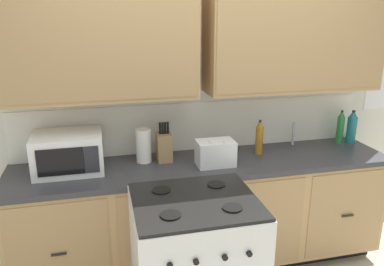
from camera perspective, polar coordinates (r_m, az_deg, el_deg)
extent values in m
cube|color=silver|center=(3.17, 0.39, 3.27)|extent=(4.09, 0.05, 2.48)
cube|color=white|center=(3.18, 0.51, 1.00)|extent=(2.89, 0.01, 0.40)
cube|color=tan|center=(2.79, -14.12, 14.37)|extent=(1.40, 0.34, 0.95)
cube|color=#A58052|center=(2.62, -14.11, 14.20)|extent=(1.37, 0.01, 0.89)
cube|color=tan|center=(3.16, 15.04, 14.62)|extent=(1.40, 0.34, 0.95)
cube|color=#A58052|center=(3.01, 16.64, 14.37)|extent=(1.37, 0.01, 0.89)
cube|color=black|center=(3.41, 1.60, -17.70)|extent=(2.83, 0.48, 0.10)
cube|color=tan|center=(3.16, 1.81, -11.51)|extent=(2.89, 0.60, 0.77)
cube|color=#A88354|center=(2.83, -19.02, -16.31)|extent=(0.67, 0.01, 0.71)
cube|color=black|center=(2.82, -19.04, -16.58)|extent=(0.10, 0.01, 0.01)
cube|color=#A88354|center=(2.83, -3.83, -15.22)|extent=(0.67, 0.01, 0.71)
cube|color=black|center=(2.83, -3.77, -15.48)|extent=(0.10, 0.01, 0.01)
cube|color=#A88354|center=(3.02, 10.21, -13.28)|extent=(0.67, 0.01, 0.71)
cube|color=black|center=(3.01, 10.31, -13.51)|extent=(0.10, 0.01, 0.01)
cube|color=#A88354|center=(3.35, 21.84, -11.05)|extent=(0.67, 0.01, 0.71)
cube|color=black|center=(3.34, 21.97, -11.25)|extent=(0.10, 0.01, 0.01)
cube|color=#333338|center=(2.98, 1.89, -4.64)|extent=(2.92, 0.63, 0.04)
cube|color=#A8AAAF|center=(3.32, 15.99, -2.91)|extent=(0.56, 0.38, 0.02)
cube|color=black|center=(2.36, 0.48, -9.97)|extent=(0.74, 0.65, 0.02)
cylinder|color=black|center=(2.18, -3.18, -12.03)|extent=(0.12, 0.12, 0.01)
cylinder|color=black|center=(2.26, 5.99, -10.93)|extent=(0.12, 0.12, 0.01)
cylinder|color=black|center=(2.46, -4.55, -8.43)|extent=(0.12, 0.12, 0.01)
cylinder|color=black|center=(2.53, 3.58, -7.61)|extent=(0.12, 0.12, 0.01)
cylinder|color=black|center=(2.13, -3.26, -18.96)|extent=(0.03, 0.02, 0.03)
cylinder|color=black|center=(2.15, 0.61, -18.47)|extent=(0.03, 0.02, 0.03)
cylinder|color=black|center=(2.19, 4.88, -17.83)|extent=(0.03, 0.02, 0.03)
cylinder|color=black|center=(2.23, 8.46, -17.22)|extent=(0.03, 0.02, 0.03)
cube|color=white|center=(2.90, -17.75, -2.73)|extent=(0.48, 0.36, 0.28)
cube|color=black|center=(2.74, -18.81, -4.09)|extent=(0.31, 0.01, 0.19)
cube|color=#28282D|center=(2.72, -14.56, -3.81)|extent=(0.10, 0.01, 0.19)
cube|color=white|center=(2.89, 3.47, -2.96)|extent=(0.28, 0.18, 0.19)
cube|color=black|center=(2.84, 2.54, -1.32)|extent=(0.02, 0.13, 0.01)
cube|color=black|center=(2.87, 4.46, -1.17)|extent=(0.02, 0.13, 0.01)
cube|color=#9C794E|center=(2.97, -4.13, -2.07)|extent=(0.11, 0.14, 0.22)
cylinder|color=black|center=(2.91, -4.75, 0.70)|extent=(0.02, 0.02, 0.09)
cylinder|color=black|center=(2.91, -4.36, 0.72)|extent=(0.02, 0.02, 0.09)
cylinder|color=black|center=(2.91, -3.97, 0.75)|extent=(0.02, 0.02, 0.09)
cylinder|color=black|center=(2.92, -3.58, 0.78)|extent=(0.02, 0.02, 0.09)
cylinder|color=#B2B5BA|center=(3.43, 14.70, -0.10)|extent=(0.02, 0.02, 0.20)
cylinder|color=white|center=(2.96, -7.16, -1.85)|extent=(0.12, 0.12, 0.26)
cylinder|color=#237A38|center=(3.60, 20.98, 0.43)|extent=(0.06, 0.06, 0.23)
cone|color=#237A38|center=(3.57, 21.24, 2.66)|extent=(0.06, 0.06, 0.06)
cylinder|color=black|center=(3.56, 21.27, 2.99)|extent=(0.02, 0.02, 0.02)
cylinder|color=#1E707A|center=(3.63, 22.44, 0.40)|extent=(0.08, 0.08, 0.23)
cone|color=#1E707A|center=(3.60, 22.71, 2.63)|extent=(0.07, 0.07, 0.06)
cylinder|color=black|center=(3.59, 22.75, 2.96)|extent=(0.03, 0.03, 0.02)
cylinder|color=#9E6619|center=(3.15, 9.87, -1.10)|extent=(0.06, 0.06, 0.23)
cone|color=#9E6619|center=(3.10, 10.01, 1.38)|extent=(0.06, 0.06, 0.06)
cylinder|color=black|center=(3.10, 10.03, 1.74)|extent=(0.02, 0.02, 0.02)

